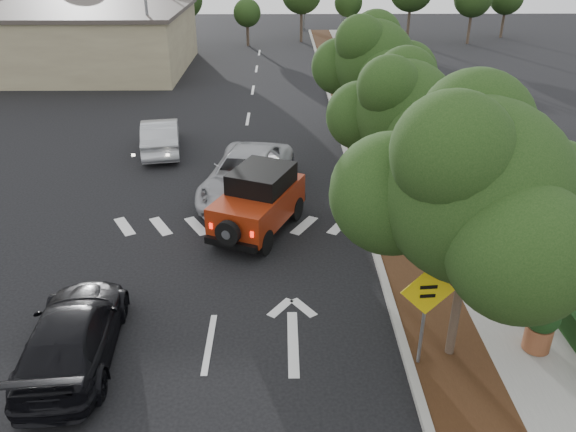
{
  "coord_description": "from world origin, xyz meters",
  "views": [
    {
      "loc": [
        1.75,
        -10.58,
        8.79
      ],
      "look_at": [
        1.92,
        3.0,
        1.88
      ],
      "focal_mm": 35.0,
      "sensor_mm": 36.0,
      "label": 1
    }
  ],
  "objects_px": {
    "black_suv_oncoming": "(73,334)",
    "speed_hump_sign": "(426,303)",
    "red_jeep": "(261,199)",
    "silver_suv_ahead": "(247,175)"
  },
  "relations": [
    {
      "from": "red_jeep",
      "to": "speed_hump_sign",
      "type": "distance_m",
      "value": 7.68
    },
    {
      "from": "silver_suv_ahead",
      "to": "black_suv_oncoming",
      "type": "height_order",
      "value": "silver_suv_ahead"
    },
    {
      "from": "silver_suv_ahead",
      "to": "speed_hump_sign",
      "type": "distance_m",
      "value": 10.26
    },
    {
      "from": "black_suv_oncoming",
      "to": "speed_hump_sign",
      "type": "bearing_deg",
      "value": 172.15
    },
    {
      "from": "red_jeep",
      "to": "silver_suv_ahead",
      "type": "distance_m",
      "value": 2.66
    },
    {
      "from": "silver_suv_ahead",
      "to": "speed_hump_sign",
      "type": "relative_size",
      "value": 2.32
    },
    {
      "from": "silver_suv_ahead",
      "to": "speed_hump_sign",
      "type": "xyz_separation_m",
      "value": [
        4.3,
        -9.27,
        0.93
      ]
    },
    {
      "from": "red_jeep",
      "to": "black_suv_oncoming",
      "type": "height_order",
      "value": "red_jeep"
    },
    {
      "from": "black_suv_oncoming",
      "to": "red_jeep",
      "type": "bearing_deg",
      "value": -127.77
    },
    {
      "from": "black_suv_oncoming",
      "to": "speed_hump_sign",
      "type": "height_order",
      "value": "speed_hump_sign"
    }
  ]
}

